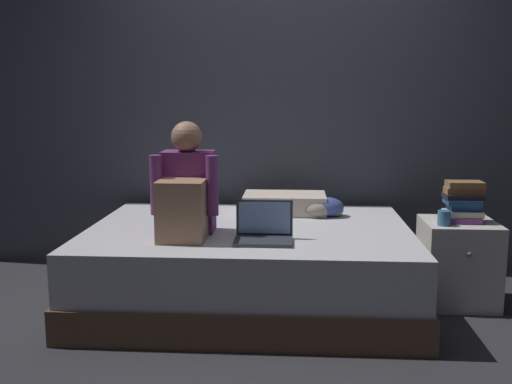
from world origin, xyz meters
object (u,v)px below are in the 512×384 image
(person_sitting, at_px, (186,192))
(pillow, at_px, (285,203))
(mug, at_px, (444,218))
(clothes_pile, at_px, (322,208))
(bed, at_px, (249,265))
(laptop, at_px, (264,231))
(nightstand, at_px, (458,262))
(book_stack, at_px, (463,202))

(person_sitting, relative_size, pillow, 1.17)
(mug, height_order, clothes_pile, clothes_pile)
(bed, distance_m, mug, 1.22)
(pillow, bearing_deg, person_sitting, -128.78)
(bed, distance_m, clothes_pile, 0.65)
(bed, distance_m, laptop, 0.48)
(nightstand, xyz_separation_m, laptop, (-1.19, -0.44, 0.28))
(pillow, bearing_deg, bed, -114.90)
(clothes_pile, bearing_deg, mug, -27.83)
(nightstand, height_order, pillow, pillow)
(book_stack, height_order, mug, book_stack)
(clothes_pile, bearing_deg, pillow, 155.61)
(pillow, bearing_deg, clothes_pile, -24.39)
(nightstand, relative_size, book_stack, 2.08)
(bed, xyz_separation_m, laptop, (0.11, -0.36, 0.30))
(laptop, bearing_deg, nightstand, 20.19)
(pillow, bearing_deg, laptop, -97.14)
(laptop, bearing_deg, bed, 106.81)
(book_stack, distance_m, mug, 0.19)
(nightstand, relative_size, person_sitting, 0.80)
(nightstand, distance_m, book_stack, 0.39)
(person_sitting, height_order, clothes_pile, person_sitting)
(book_stack, relative_size, mug, 2.79)
(nightstand, height_order, laptop, laptop)
(person_sitting, relative_size, laptop, 2.05)
(nightstand, relative_size, laptop, 1.64)
(pillow, distance_m, clothes_pile, 0.28)
(mug, relative_size, clothes_pile, 0.31)
(book_stack, height_order, clothes_pile, book_stack)
(bed, height_order, person_sitting, person_sitting)
(bed, height_order, mug, mug)
(laptop, height_order, mug, laptop)
(laptop, relative_size, book_stack, 1.27)
(bed, bearing_deg, laptop, -73.19)
(book_stack, bearing_deg, pillow, 161.00)
(laptop, bearing_deg, clothes_pile, 62.76)
(nightstand, relative_size, pillow, 0.93)
(person_sitting, bearing_deg, bed, 34.93)
(nightstand, relative_size, clothes_pile, 1.79)
(nightstand, distance_m, mug, 0.35)
(bed, height_order, nightstand, nightstand)
(person_sitting, bearing_deg, laptop, -14.04)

